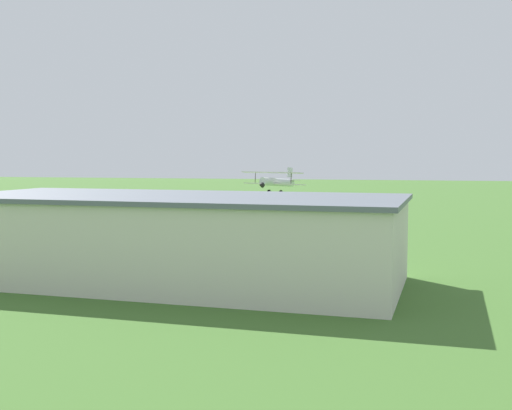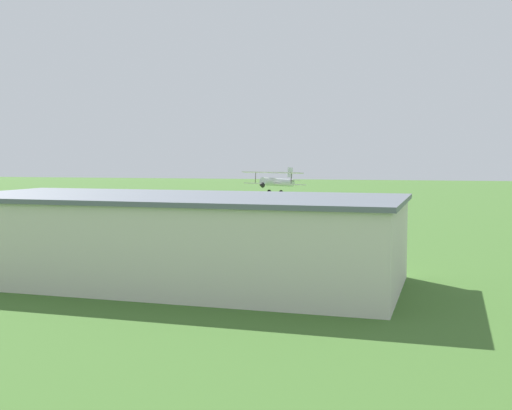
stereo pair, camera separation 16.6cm
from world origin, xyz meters
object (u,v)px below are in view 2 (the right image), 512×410
(car_black, at_px, (76,242))
(person_at_fence_line, at_px, (341,245))
(car_white, at_px, (21,238))
(person_walking_on_apron, at_px, (373,248))
(hangar, at_px, (176,239))
(biplane, at_px, (276,181))
(person_beside_truck, at_px, (346,244))
(person_watching_takeoff, at_px, (78,237))

(car_black, distance_m, person_at_fence_line, 27.32)
(car_white, bearing_deg, person_walking_on_apron, -175.86)
(hangar, relative_size, person_at_fence_line, 19.84)
(biplane, bearing_deg, person_at_fence_line, 120.58)
(car_white, relative_size, person_beside_truck, 2.78)
(person_beside_truck, bearing_deg, car_black, 11.38)
(person_at_fence_line, bearing_deg, person_watching_takeoff, 0.38)
(car_black, relative_size, person_walking_on_apron, 2.88)
(car_black, distance_m, person_walking_on_apron, 30.40)
(biplane, relative_size, person_beside_truck, 5.82)
(biplane, height_order, person_watching_takeoff, biplane)
(car_white, bearing_deg, person_watching_takeoff, -151.79)
(car_white, bearing_deg, biplane, -138.80)
(person_at_fence_line, height_order, person_walking_on_apron, person_at_fence_line)
(person_watching_takeoff, bearing_deg, person_beside_truck, -176.77)
(car_white, bearing_deg, car_black, 171.29)
(car_white, distance_m, person_at_fence_line, 34.26)
(person_beside_truck, bearing_deg, person_walking_on_apron, 148.26)
(biplane, distance_m, car_white, 31.93)
(hangar, bearing_deg, person_beside_truck, -120.17)
(car_black, relative_size, car_white, 1.04)
(car_black, height_order, person_walking_on_apron, car_black)
(hangar, xyz_separation_m, car_white, (23.38, -14.67, -2.49))
(car_black, xyz_separation_m, person_at_fence_line, (-27.02, -4.05, 0.05))
(hangar, relative_size, person_beside_truck, 22.94)
(car_white, distance_m, person_walking_on_apron, 37.37)
(hangar, bearing_deg, biplane, -90.42)
(hangar, distance_m, person_beside_truck, 22.24)
(person_watching_takeoff, bearing_deg, person_at_fence_line, -179.62)
(car_black, bearing_deg, person_at_fence_line, -171.48)
(car_black, height_order, person_at_fence_line, person_at_fence_line)
(hangar, xyz_separation_m, car_black, (16.28, -13.58, -2.52))
(person_at_fence_line, bearing_deg, person_beside_truck, -103.41)
(hangar, bearing_deg, car_black, -39.84)
(hangar, distance_m, person_at_fence_line, 20.79)
(person_walking_on_apron, relative_size, person_watching_takeoff, 0.94)
(car_black, bearing_deg, biplane, -127.20)
(hangar, distance_m, person_watching_takeoff, 25.35)
(car_white, relative_size, person_watching_takeoff, 2.60)
(person_at_fence_line, bearing_deg, biplane, -59.42)
(biplane, xyz_separation_m, person_at_fence_line, (-10.49, 17.74, -5.65))
(person_beside_truck, height_order, person_walking_on_apron, person_walking_on_apron)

